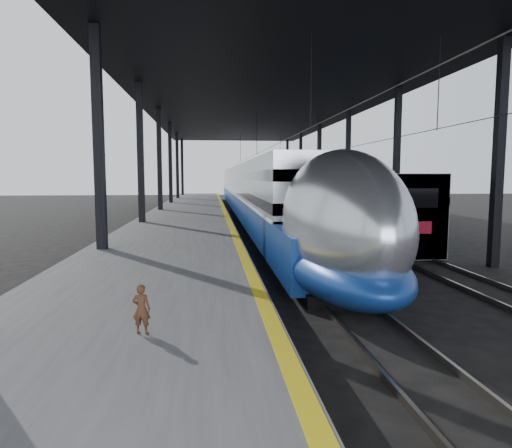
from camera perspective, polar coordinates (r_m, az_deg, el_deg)
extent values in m
plane|color=black|center=(12.86, 2.59, -10.59)|extent=(160.00, 160.00, 0.00)
cube|color=#4C4C4F|center=(32.39, -8.71, 0.30)|extent=(6.00, 80.00, 1.00)
cube|color=gold|center=(32.32, -3.76, 1.24)|extent=(0.30, 80.00, 0.01)
cube|color=slate|center=(32.54, -0.27, -0.35)|extent=(0.08, 80.00, 0.16)
cube|color=slate|center=(32.70, 2.25, -0.32)|extent=(0.08, 80.00, 0.16)
cube|color=slate|center=(33.38, 8.31, -0.25)|extent=(0.08, 80.00, 0.16)
cube|color=slate|center=(33.76, 10.68, -0.22)|extent=(0.08, 80.00, 0.16)
cube|color=black|center=(17.67, -19.02, 8.36)|extent=(0.35, 0.35, 9.00)
cube|color=black|center=(20.64, 28.06, 7.60)|extent=(0.35, 0.35, 9.00)
cube|color=black|center=(27.50, -14.22, 7.54)|extent=(0.35, 0.35, 9.00)
cube|color=black|center=(29.50, 17.15, 7.34)|extent=(0.35, 0.35, 9.00)
cube|color=black|center=(37.41, -11.96, 7.13)|extent=(0.35, 0.35, 9.00)
cube|color=black|center=(38.91, 11.39, 7.09)|extent=(0.35, 0.35, 9.00)
cube|color=black|center=(47.37, -10.65, 6.89)|extent=(0.35, 0.35, 9.00)
cube|color=black|center=(48.56, 7.91, 6.91)|extent=(0.35, 0.35, 9.00)
cube|color=black|center=(57.34, -9.80, 6.73)|extent=(0.35, 0.35, 9.00)
cube|color=black|center=(58.32, 5.58, 6.77)|extent=(0.35, 0.35, 9.00)
cube|color=black|center=(67.32, -9.20, 6.61)|extent=(0.35, 0.35, 9.00)
cube|color=black|center=(68.16, 3.92, 6.67)|extent=(0.35, 0.35, 9.00)
cube|color=black|center=(32.88, 0.84, 15.76)|extent=(18.00, 75.00, 0.45)
cylinder|color=slate|center=(32.47, 1.01, 9.22)|extent=(0.03, 74.00, 0.03)
cylinder|color=slate|center=(33.42, 9.66, 9.04)|extent=(0.03, 74.00, 0.03)
cube|color=silver|center=(44.88, -0.88, 4.44)|extent=(3.11, 57.00, 4.29)
cube|color=navy|center=(43.45, -0.71, 2.63)|extent=(3.19, 62.00, 1.66)
cube|color=silver|center=(44.90, -0.88, 3.83)|extent=(3.21, 57.00, 0.11)
cube|color=black|center=(44.87, -0.88, 6.02)|extent=(3.15, 57.00, 0.45)
cube|color=black|center=(44.88, -0.88, 4.44)|extent=(3.15, 57.00, 0.45)
ellipsoid|color=silver|center=(13.81, 10.27, 0.22)|extent=(3.11, 8.40, 4.29)
ellipsoid|color=navy|center=(13.98, 10.17, -4.81)|extent=(3.19, 8.40, 1.82)
ellipsoid|color=black|center=(11.28, 13.98, 3.24)|extent=(1.61, 2.20, 0.96)
cube|color=black|center=(14.17, 10.11, -8.27)|extent=(2.36, 2.60, 0.40)
cube|color=black|center=(35.58, 0.43, 0.39)|extent=(2.36, 2.60, 0.40)
cube|color=#164993|center=(28.92, 12.01, 2.41)|extent=(2.70, 18.00, 3.67)
cube|color=gray|center=(21.09, 18.95, 0.94)|extent=(2.75, 1.20, 3.72)
cube|color=black|center=(20.48, 19.75, 3.07)|extent=(1.64, 0.06, 0.82)
cube|color=#AB0D23|center=(20.57, 19.63, -0.42)|extent=(1.16, 0.06, 0.53)
cube|color=gray|center=(47.35, 4.99, 3.86)|extent=(2.70, 18.00, 3.67)
cube|color=gray|center=(66.10, 1.93, 4.47)|extent=(2.70, 18.00, 3.67)
cube|color=black|center=(23.48, 16.37, -2.80)|extent=(2.12, 2.40, 0.36)
cube|color=black|center=(44.51, 5.69, 1.46)|extent=(2.12, 2.40, 0.36)
imported|color=#462717|center=(8.08, -14.13, -10.27)|extent=(0.35, 0.26, 0.86)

